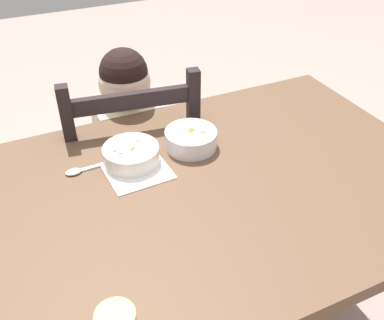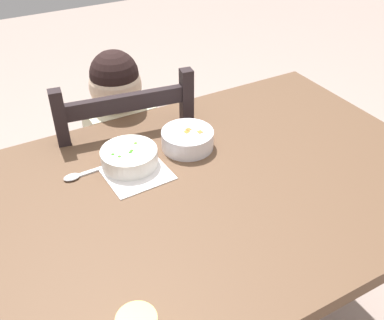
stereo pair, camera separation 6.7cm
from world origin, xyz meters
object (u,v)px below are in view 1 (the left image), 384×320
object	(u,v)px
dining_chair	(134,179)
child_figure	(132,140)
dining_table	(212,214)
bowl_of_carrots	(191,139)
bowl_of_peas	(131,154)
spoon	(81,170)

from	to	relation	value
dining_chair	child_figure	xyz separation A→B (m)	(0.01, -0.01, 0.18)
dining_table	bowl_of_carrots	size ratio (longest dim) A/B	8.35
bowl_of_peas	spoon	world-z (taller)	bowl_of_peas
child_figure	bowl_of_carrots	bearing A→B (deg)	-73.02
dining_table	bowl_of_peas	size ratio (longest dim) A/B	8.12
child_figure	bowl_of_peas	bearing A→B (deg)	-106.98
dining_chair	bowl_of_carrots	bearing A→B (deg)	-71.94
bowl_of_peas	bowl_of_carrots	bearing A→B (deg)	-0.00
dining_table	spoon	world-z (taller)	spoon
dining_table	child_figure	world-z (taller)	child_figure
dining_chair	bowl_of_peas	distance (m)	0.45
bowl_of_peas	child_figure	bearing A→B (deg)	73.02
bowl_of_peas	bowl_of_carrots	size ratio (longest dim) A/B	1.03
dining_chair	spoon	bearing A→B (deg)	-127.94
child_figure	spoon	bearing A→B (deg)	-129.43
bowl_of_carrots	spoon	world-z (taller)	bowl_of_carrots
bowl_of_peas	bowl_of_carrots	xyz separation A→B (m)	(0.18, -0.00, 0.00)
bowl_of_carrots	dining_chair	bearing A→B (deg)	108.06
child_figure	bowl_of_peas	world-z (taller)	child_figure
dining_chair	bowl_of_peas	size ratio (longest dim) A/B	5.96
dining_table	bowl_of_peas	distance (m)	0.28
bowl_of_carrots	spoon	distance (m)	0.32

